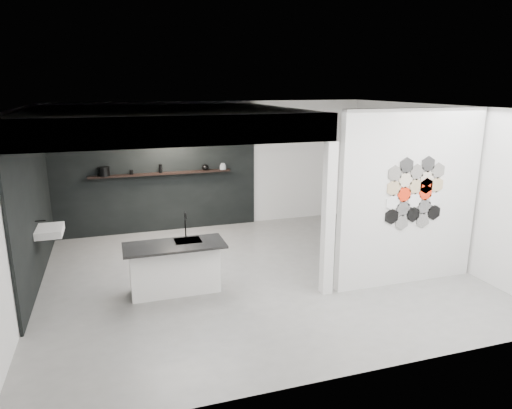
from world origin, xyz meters
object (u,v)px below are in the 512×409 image
Objects in this scene: kettle at (205,167)px; bottle_dark at (161,169)px; stockpot at (104,171)px; glass_vase at (223,166)px; partition_panel at (410,199)px; kitchen_island at (175,267)px; wall_basin at (50,231)px; utensil_cup at (131,172)px; glass_bowl at (223,167)px.

bottle_dark is (-0.97, 0.00, 0.03)m from kettle.
stockpot is 2.52m from glass_vase.
partition_panel is 4.39m from glass_vase.
kitchen_island is 8.40× the size of bottle_dark.
wall_basin is 4.43× the size of glass_vase.
stockpot is at bearing -162.71° from kettle.
stockpot is 2.52× the size of utensil_cup.
stockpot is at bearing 107.36° from kitchen_island.
wall_basin is at bearing -112.89° from stockpot.
glass_bowl is at bearing 0.00° from utensil_cup.
glass_bowl is at bearing 118.23° from partition_panel.
utensil_cup is (-0.61, 0.00, -0.05)m from bottle_dark.
kettle is 1.69× the size of utensil_cup.
partition_panel is 3.83m from kitchen_island.
kettle is at bearing 0.00° from utensil_cup.
partition_panel is 6.00m from stockpot.
partition_panel is at bearing -48.31° from bottle_dark.
kitchen_island is (-3.62, 0.74, -0.99)m from partition_panel.
partition_panel is at bearing -40.08° from stockpot.
glass_vase is 1.49× the size of utensil_cup.
stockpot is at bearing 180.00° from utensil_cup.
bottle_dark reaches higher than kitchen_island.
wall_basin is at bearing 150.19° from kitchen_island.
stockpot is 1.15m from bottle_dark.
glass_bowl is (-2.08, 3.87, -0.03)m from partition_panel.
stockpot reaches higher than kettle.
glass_bowl is 0.78× the size of bottle_dark.
glass_bowl is at bearing 17.29° from kettle.
kitchen_island is (1.84, -1.06, -0.44)m from wall_basin.
glass_vase reaches higher than wall_basin.
utensil_cup is at bearing 180.00° from glass_vase.
glass_vase is (0.40, 0.00, 0.00)m from kettle.
glass_vase is at bearing 17.29° from kettle.
bottle_dark is (0.18, 3.12, 1.00)m from kitchen_island.
utensil_cup is at bearing 180.00° from bottle_dark.
wall_basin is 3.32× the size of bottle_dark.
bottle_dark is 2.00× the size of utensil_cup.
wall_basin is 3.67m from kettle.
kitchen_island is 3.29m from utensil_cup.
partition_panel is 30.89× the size of utensil_cup.
bottle_dark reaches higher than wall_basin.
glass_vase reaches higher than kitchen_island.
glass_bowl is 0.02m from glass_vase.
kettle reaches higher than glass_bowl.
kettle reaches higher than wall_basin.
kettle is 0.40m from glass_bowl.
wall_basin is at bearing -124.38° from utensil_cup.
wall_basin is at bearing -134.41° from bottle_dark.
stockpot is 2.12m from kettle.
stockpot is (-0.97, 3.12, 1.00)m from kitchen_island.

